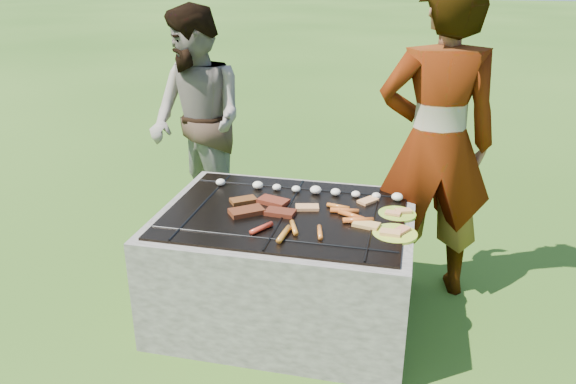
{
  "coord_description": "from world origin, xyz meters",
  "views": [
    {
      "loc": [
        0.6,
        -2.56,
        1.8
      ],
      "look_at": [
        0.0,
        0.05,
        0.7
      ],
      "focal_mm": 35.0,
      "sensor_mm": 36.0,
      "label": 1
    }
  ],
  "objects_px": {
    "fire_pit": "(286,267)",
    "plate_near": "(395,234)",
    "cook": "(436,145)",
    "plate_far": "(397,214)",
    "bystander": "(197,123)"
  },
  "relations": [
    {
      "from": "fire_pit",
      "to": "plate_near",
      "type": "distance_m",
      "value": 0.66
    },
    {
      "from": "cook",
      "to": "plate_far",
      "type": "bearing_deg",
      "value": 54.5
    },
    {
      "from": "fire_pit",
      "to": "cook",
      "type": "bearing_deg",
      "value": 31.56
    },
    {
      "from": "plate_far",
      "to": "cook",
      "type": "bearing_deg",
      "value": 63.53
    },
    {
      "from": "plate_near",
      "to": "bystander",
      "type": "distance_m",
      "value": 1.77
    },
    {
      "from": "fire_pit",
      "to": "plate_far",
      "type": "distance_m",
      "value": 0.66
    },
    {
      "from": "fire_pit",
      "to": "plate_near",
      "type": "relative_size",
      "value": 5.27
    },
    {
      "from": "bystander",
      "to": "plate_far",
      "type": "bearing_deg",
      "value": 6.19
    },
    {
      "from": "fire_pit",
      "to": "plate_near",
      "type": "height_order",
      "value": "plate_near"
    },
    {
      "from": "plate_far",
      "to": "cook",
      "type": "relative_size",
      "value": 0.12
    },
    {
      "from": "plate_far",
      "to": "cook",
      "type": "distance_m",
      "value": 0.47
    },
    {
      "from": "cook",
      "to": "bystander",
      "type": "bearing_deg",
      "value": -26.34
    },
    {
      "from": "plate_far",
      "to": "bystander",
      "type": "height_order",
      "value": "bystander"
    },
    {
      "from": "plate_far",
      "to": "cook",
      "type": "height_order",
      "value": "cook"
    },
    {
      "from": "plate_near",
      "to": "bystander",
      "type": "xyz_separation_m",
      "value": [
        -1.41,
        1.07,
        0.17
      ]
    }
  ]
}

